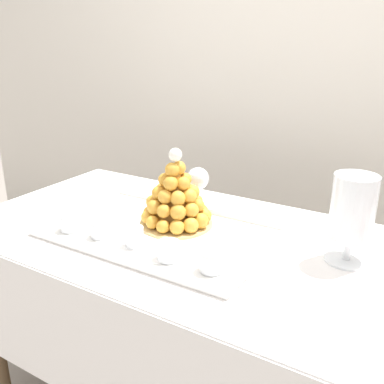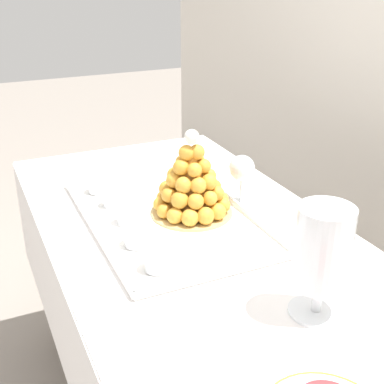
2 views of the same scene
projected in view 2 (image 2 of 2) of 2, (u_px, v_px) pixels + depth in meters
name	position (u px, v px, depth m)	size (l,w,h in m)	color
buffet_table	(209.00, 283.00, 1.38)	(1.67, 0.77, 0.77)	brown
serving_tray	(166.00, 217.00, 1.47)	(0.68, 0.43, 0.02)	white
croquembouche	(192.00, 184.00, 1.44)	(0.23, 0.23, 0.25)	tan
dessert_cup_left	(98.00, 185.00, 1.61)	(0.06, 0.06, 0.05)	silver
dessert_cup_mid_left	(114.00, 198.00, 1.52)	(0.06, 0.06, 0.05)	silver
dessert_cup_centre	(127.00, 214.00, 1.41)	(0.05, 0.05, 0.06)	silver
dessert_cup_mid_right	(137.00, 237.00, 1.31)	(0.06, 0.06, 0.05)	silver
dessert_cup_right	(157.00, 260.00, 1.20)	(0.06, 0.06, 0.06)	silver
macaron_goblet	(323.00, 250.00, 1.02)	(0.11, 0.11, 0.24)	white
wine_glass	(242.00, 169.00, 1.52)	(0.08, 0.08, 0.15)	silver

